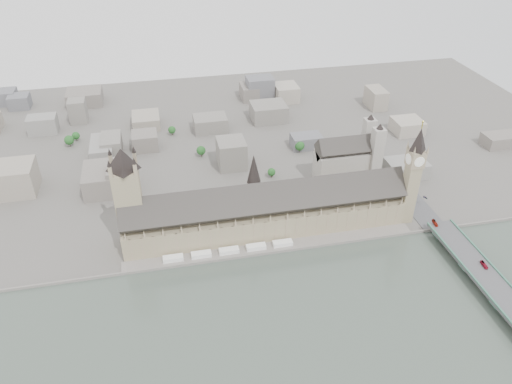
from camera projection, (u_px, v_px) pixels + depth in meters
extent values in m
plane|color=#595651|center=(270.00, 243.00, 463.72)|extent=(900.00, 900.00, 0.00)
cube|color=slate|center=(274.00, 252.00, 450.64)|extent=(600.00, 1.50, 3.00)
cube|color=slate|center=(272.00, 248.00, 457.04)|extent=(270.00, 15.00, 2.00)
cube|color=white|center=(173.00, 258.00, 439.88)|extent=(18.00, 7.00, 4.00)
cube|color=white|center=(201.00, 254.00, 444.30)|extent=(18.00, 7.00, 4.00)
cube|color=white|center=(229.00, 251.00, 448.73)|extent=(18.00, 7.00, 4.00)
cube|color=white|center=(256.00, 247.00, 453.15)|extent=(18.00, 7.00, 4.00)
cube|color=white|center=(283.00, 243.00, 457.58)|extent=(18.00, 7.00, 4.00)
cube|color=gray|center=(265.00, 220.00, 473.22)|extent=(265.00, 40.00, 25.00)
cube|color=#2C2927|center=(266.00, 200.00, 460.83)|extent=(265.00, 40.73, 40.73)
cube|color=gray|center=(409.00, 194.00, 477.69)|extent=(12.00, 12.00, 62.00)
cube|color=gray|center=(416.00, 158.00, 456.30)|extent=(14.00, 14.00, 16.00)
cylinder|color=white|center=(423.00, 157.00, 457.58)|extent=(0.60, 10.00, 10.00)
cylinder|color=white|center=(408.00, 159.00, 455.03)|extent=(0.60, 10.00, 10.00)
cylinder|color=white|center=(412.00, 154.00, 462.19)|extent=(10.00, 0.60, 10.00)
cylinder|color=white|center=(419.00, 162.00, 450.42)|extent=(10.00, 0.60, 10.00)
cone|color=black|center=(419.00, 140.00, 445.88)|extent=(17.00, 17.00, 22.00)
cylinder|color=gold|center=(422.00, 125.00, 438.21)|extent=(1.00, 1.00, 6.00)
sphere|color=gold|center=(423.00, 122.00, 436.29)|extent=(2.00, 2.00, 2.00)
cone|color=gray|center=(421.00, 143.00, 456.18)|extent=(2.40, 2.40, 8.00)
cone|color=gray|center=(408.00, 144.00, 453.88)|extent=(2.40, 2.40, 8.00)
cone|color=gray|center=(428.00, 149.00, 445.56)|extent=(2.40, 2.40, 8.00)
cone|color=gray|center=(415.00, 151.00, 443.26)|extent=(2.40, 2.40, 8.00)
cube|color=gray|center=(130.00, 208.00, 441.45)|extent=(23.00, 23.00, 80.00)
cone|color=black|center=(122.00, 159.00, 414.03)|extent=(30.00, 30.00, 20.00)
cylinder|color=gray|center=(254.00, 191.00, 459.63)|extent=(12.00, 12.00, 20.00)
cone|color=black|center=(254.00, 169.00, 446.47)|extent=(13.00, 13.00, 28.00)
cube|color=#474749|center=(482.00, 277.00, 418.06)|extent=(25.00, 325.00, 10.25)
cube|color=gray|center=(343.00, 165.00, 550.63)|extent=(60.00, 28.00, 34.00)
cube|color=#2C2927|center=(344.00, 148.00, 538.57)|extent=(60.00, 28.28, 28.28)
cube|color=gray|center=(367.00, 145.00, 557.88)|extent=(12.00, 12.00, 64.00)
cube|color=gray|center=(376.00, 156.00, 538.26)|extent=(12.00, 12.00, 64.00)
imported|color=maroon|center=(435.00, 223.00, 470.83)|extent=(3.51, 10.15, 2.77)
imported|color=maroon|center=(484.00, 265.00, 421.48)|extent=(3.26, 9.89, 2.70)
imported|color=gray|center=(425.00, 197.00, 508.07)|extent=(4.10, 5.64, 1.52)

